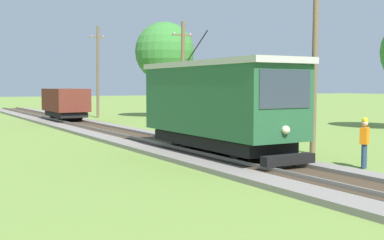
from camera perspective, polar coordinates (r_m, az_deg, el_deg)
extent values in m
cube|color=#235633|center=(19.63, 2.97, 2.25)|extent=(2.50, 8.00, 2.60)
cube|color=#B2ADA3|center=(19.64, 2.98, 6.37)|extent=(2.60, 8.32, 0.22)
cube|color=black|center=(19.74, 2.95, -2.33)|extent=(2.10, 7.04, 0.44)
cube|color=#2D3842|center=(16.39, 10.60, 3.49)|extent=(2.10, 0.03, 1.25)
cube|color=#2D3842|center=(20.33, 5.97, 3.32)|extent=(0.02, 6.72, 1.04)
sphere|color=#F4EAB2|center=(16.41, 10.64, -1.12)|extent=(0.28, 0.28, 0.28)
cylinder|color=black|center=(21.04, 0.60, 8.42)|extent=(0.05, 1.67, 1.19)
cube|color=black|center=(16.42, 10.92, -4.46)|extent=(2.00, 0.36, 0.32)
cylinder|color=black|center=(17.91, 6.83, -3.00)|extent=(1.54, 0.80, 0.80)
cylinder|color=black|center=(21.64, -0.26, -1.77)|extent=(1.54, 0.80, 0.80)
cube|color=maroon|center=(39.59, -14.24, 2.25)|extent=(2.40, 5.20, 1.70)
cube|color=black|center=(39.64, -14.21, 0.69)|extent=(2.02, 4.78, 0.38)
cylinder|color=black|center=(38.14, -13.58, 0.58)|extent=(1.54, 0.76, 0.76)
cylinder|color=black|center=(41.14, -14.80, 0.80)|extent=(1.54, 0.76, 0.76)
cylinder|color=brown|center=(21.55, 13.82, 6.66)|extent=(0.24, 0.33, 7.88)
cylinder|color=brown|center=(30.85, -1.08, 4.90)|extent=(0.24, 0.43, 6.78)
cube|color=brown|center=(31.00, -1.08, 9.66)|extent=(1.40, 0.10, 0.10)
cylinder|color=silver|center=(30.75, -2.00, 9.90)|extent=(0.08, 0.08, 0.10)
cylinder|color=silver|center=(31.28, -0.19, 9.80)|extent=(0.08, 0.08, 0.10)
cylinder|color=brown|center=(45.18, -10.68, 5.38)|extent=(0.24, 0.59, 8.10)
cube|color=brown|center=(45.37, -10.73, 9.27)|extent=(1.40, 0.10, 0.10)
cylinder|color=silver|center=(45.20, -11.40, 9.41)|extent=(0.08, 0.08, 0.10)
cylinder|color=silver|center=(45.56, -10.07, 9.38)|extent=(0.08, 0.08, 0.10)
cylinder|color=navy|center=(18.29, 18.97, -3.96)|extent=(0.15, 0.15, 0.86)
cylinder|color=navy|center=(18.44, 19.09, -3.90)|extent=(0.15, 0.15, 0.86)
cube|color=orange|center=(18.29, 19.08, -1.70)|extent=(0.45, 0.39, 0.58)
sphere|color=tan|center=(18.25, 19.11, -0.35)|extent=(0.22, 0.22, 0.22)
sphere|color=yellow|center=(18.24, 19.12, -0.04)|extent=(0.21, 0.21, 0.21)
cylinder|color=#4C3823|center=(44.92, -3.13, 2.78)|extent=(0.32, 0.32, 3.91)
sphere|color=#387A33|center=(45.01, -3.15, 7.79)|extent=(5.28, 5.28, 5.28)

